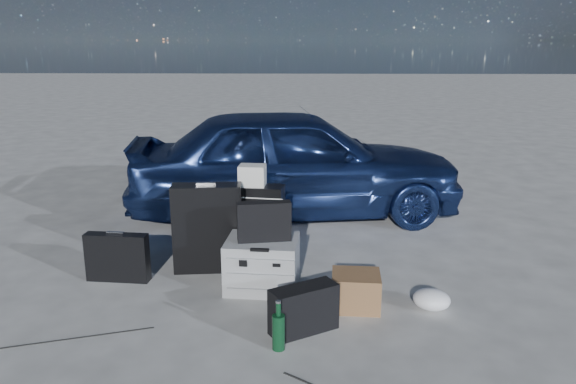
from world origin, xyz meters
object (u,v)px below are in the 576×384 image
Objects in this scene: briefcase at (117,257)px; cardboard_box at (356,291)px; suitcase_right at (252,223)px; duffel_bag at (230,231)px; pelican_case at (262,264)px; suitcase_left at (208,228)px; green_bottle at (278,326)px; car at (295,162)px.

cardboard_box is at bearing -8.06° from briefcase.
duffel_bag is at bearing 133.56° from suitcase_right.
duffel_bag is 1.73× the size of cardboard_box.
suitcase_right is (-0.14, 0.59, 0.14)m from pelican_case.
suitcase_right reaches higher than duffel_bag.
briefcase is at bearing 179.09° from pelican_case.
suitcase_left is 2.32× the size of green_bottle.
car is 10.25× the size of cardboard_box.
cardboard_box is (1.89, -0.43, -0.07)m from briefcase.
briefcase reaches higher than green_bottle.
green_bottle is (-0.06, -2.84, -0.45)m from car.
suitcase_left is at bearing -120.78° from duffel_bag.
briefcase is 0.75× the size of suitcase_right.
pelican_case is 0.81× the size of suitcase_right.
briefcase is (-1.41, -1.81, -0.41)m from car.
duffel_bag reaches higher than cardboard_box.
car is 6.48× the size of pelican_case.
briefcase reaches higher than duffel_bag.
green_bottle is at bearing -32.48° from briefcase.
cardboard_box is (0.48, -2.24, -0.48)m from car.
pelican_case is 1.08× the size of briefcase.
suitcase_left reaches higher than duffel_bag.
car is 1.74m from suitcase_left.
pelican_case is at bearing 155.47° from cardboard_box.
briefcase is 0.76m from suitcase_left.
suitcase_right is 1.55m from green_bottle.
suitcase_left is 0.63m from duffel_bag.
car is 11.14× the size of green_bottle.
green_bottle is (0.17, -0.92, -0.04)m from pelican_case.
cardboard_box is at bearing -35.36° from suitcase_left.
briefcase is at bearing -146.91° from suitcase_right.
suitcase_right is at bearing 29.65° from briefcase.
pelican_case is 1.72× the size of green_bottle.
car reaches higher than pelican_case.
car is at bearing 102.07° from cardboard_box.
green_bottle is (0.65, -1.27, -0.21)m from suitcase_left.
suitcase_left is 1.39m from cardboard_box.
car reaches higher than suitcase_left.
suitcase_right is (0.35, 0.24, -0.03)m from suitcase_left.
briefcase is at bearing 142.82° from green_bottle.
pelican_case is 1.58× the size of cardboard_box.
pelican_case is at bearing -0.41° from briefcase.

